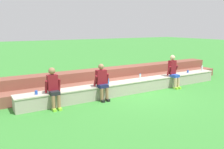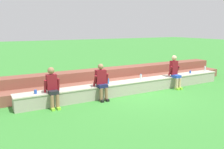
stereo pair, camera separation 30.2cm
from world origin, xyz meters
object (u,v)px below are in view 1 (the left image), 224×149
Objects in this scene: plastic_cup_right_end at (188,71)px; person_center at (173,71)px; person_left_of_center at (102,81)px; water_bottle_center_gap at (202,68)px; water_bottle_near_left at (140,77)px; plastic_cup_left_end at (36,92)px; water_bottle_near_right at (108,81)px; person_far_left at (53,87)px.

person_center is at bearing -166.92° from plastic_cup_right_end.
person_left_of_center reaches higher than plastic_cup_right_end.
water_bottle_near_left is (-3.86, -0.06, -0.00)m from water_bottle_center_gap.
water_bottle_near_left is 2.85m from plastic_cup_right_end.
person_center reaches higher than water_bottle_near_left.
water_bottle_center_gap is at bearing 0.51° from plastic_cup_left_end.
person_left_of_center is 0.56m from water_bottle_near_right.
person_left_of_center is 11.06× the size of plastic_cup_right_end.
person_left_of_center is 0.93× the size of person_center.
plastic_cup_left_end is (-0.50, 0.21, -0.16)m from person_far_left.
plastic_cup_right_end is at bearing 2.29° from person_far_left.
plastic_cup_right_end is (2.85, 0.04, -0.06)m from water_bottle_near_left.
person_center reaches higher than plastic_cup_right_end.
person_far_left is 5.27m from person_center.
person_center is 11.25× the size of plastic_cup_left_end.
plastic_cup_left_end is at bearing -178.30° from water_bottle_near_right.
plastic_cup_right_end is at bearing 13.08° from person_center.
plastic_cup_right_end is at bearing 3.46° from person_left_of_center.
person_far_left is at bearing 179.72° from person_center.
person_far_left is at bearing -176.58° from water_bottle_near_left.
person_far_left is at bearing -22.41° from plastic_cup_left_end.
water_bottle_near_left is at bearing 171.39° from person_center.
water_bottle_near_right is (2.20, 0.29, -0.13)m from person_far_left.
water_bottle_near_right is 2.70m from plastic_cup_left_end.
person_center is 5.48× the size of water_bottle_center_gap.
person_far_left is at bearing -177.87° from water_bottle_center_gap.
person_center is 2.28m from water_bottle_center_gap.
person_left_of_center is 5.26× the size of water_bottle_near_left.
water_bottle_near_right is at bearing 7.47° from person_far_left.
person_center is 11.88× the size of plastic_cup_right_end.
person_far_left is 5.31× the size of water_bottle_near_left.
water_bottle_near_right reaches higher than plastic_cup_left_end.
person_center reaches higher than person_left_of_center.
water_bottle_near_right is 1.62× the size of plastic_cup_left_end.
water_bottle_near_left is 1.23× the size of water_bottle_near_right.
water_bottle_near_right is (-5.32, 0.01, -0.03)m from water_bottle_center_gap.
person_center is at bearing -0.28° from person_far_left.
person_left_of_center is 10.47× the size of plastic_cup_left_end.
person_left_of_center reaches higher than water_bottle_near_right.
water_bottle_near_left is 2.10× the size of plastic_cup_right_end.
person_far_left is 0.57m from plastic_cup_left_end.
person_left_of_center is 3.51m from person_center.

